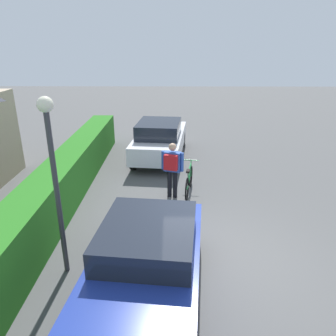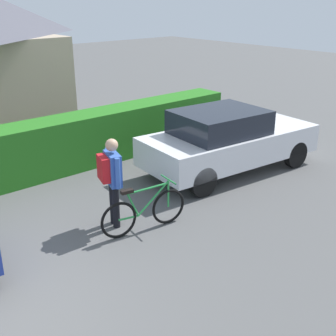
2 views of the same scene
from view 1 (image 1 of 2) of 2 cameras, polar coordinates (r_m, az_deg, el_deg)
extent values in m
plane|color=#515151|center=(7.35, 9.19, -15.58)|extent=(60.00, 60.00, 0.00)
cube|color=#276F1E|center=(7.56, -23.94, -10.35)|extent=(17.57, 0.90, 1.29)
cube|color=navy|center=(5.93, -3.97, -17.91)|extent=(4.32, 2.25, 0.65)
cube|color=#1E232D|center=(5.86, -3.53, -11.68)|extent=(2.11, 1.81, 0.46)
cylinder|color=black|center=(7.39, -8.43, -12.42)|extent=(0.63, 0.24, 0.61)
cylinder|color=black|center=(7.19, 4.86, -13.33)|extent=(0.63, 0.24, 0.61)
cube|color=silver|center=(13.12, -1.36, 4.69)|extent=(4.50, 2.22, 0.66)
cube|color=#1E232D|center=(12.62, -1.60, 6.87)|extent=(2.16, 1.77, 0.55)
cylinder|color=black|center=(14.74, -3.68, 5.14)|extent=(0.68, 0.25, 0.66)
cylinder|color=black|center=(14.55, 2.58, 4.95)|extent=(0.68, 0.25, 0.66)
cylinder|color=black|center=(11.98, -6.10, 1.28)|extent=(0.68, 0.25, 0.66)
cylinder|color=black|center=(11.75, 1.57, 0.99)|extent=(0.68, 0.25, 0.66)
torus|color=black|center=(10.52, 4.00, -1.44)|extent=(0.68, 0.16, 0.69)
torus|color=black|center=(9.59, 3.34, -3.74)|extent=(0.68, 0.16, 0.69)
cylinder|color=#268C3F|center=(10.13, 3.84, -0.81)|extent=(0.65, 0.14, 0.56)
cylinder|color=#268C3F|center=(9.75, 3.57, -1.82)|extent=(0.24, 0.07, 0.51)
cylinder|color=#268C3F|center=(9.93, 3.79, 0.08)|extent=(0.79, 0.16, 0.06)
cylinder|color=#268C3F|center=(9.77, 3.48, -3.31)|extent=(0.39, 0.10, 0.05)
cylinder|color=#268C3F|center=(10.42, 4.03, -0.13)|extent=(0.04, 0.04, 0.52)
cube|color=black|center=(9.55, 3.53, -0.53)|extent=(0.23, 0.13, 0.06)
cylinder|color=#268C3F|center=(10.32, 4.07, 1.37)|extent=(0.11, 0.50, 0.03)
cylinder|color=black|center=(9.76, 0.27, -2.75)|extent=(0.13, 0.13, 0.83)
cylinder|color=black|center=(9.72, 1.25, -2.88)|extent=(0.13, 0.13, 0.83)
cube|color=#3359B2|center=(9.47, 0.78, 1.13)|extent=(0.33, 0.52, 0.59)
sphere|color=tan|center=(9.33, 0.80, 3.68)|extent=(0.23, 0.23, 0.23)
cylinder|color=#3359B2|center=(9.55, -0.90, 1.39)|extent=(0.09, 0.09, 0.56)
cylinder|color=#3359B2|center=(9.39, 2.50, 1.03)|extent=(0.09, 0.09, 0.56)
cube|color=red|center=(9.32, 0.50, 0.98)|extent=(0.27, 0.42, 0.45)
cylinder|color=#38383D|center=(6.47, -18.74, -5.03)|extent=(0.10, 0.10, 3.27)
sphere|color=#F2EDCC|center=(5.95, -20.72, 10.36)|extent=(0.28, 0.28, 0.28)
camera|label=2|loc=(7.89, 53.49, 10.40)|focal=47.13mm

